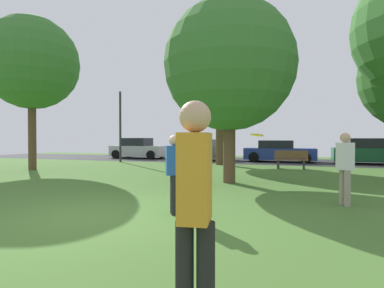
# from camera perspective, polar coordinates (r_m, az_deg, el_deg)

# --- Properties ---
(ground_plane) EXTENTS (44.00, 44.00, 0.00)m
(ground_plane) POSITION_cam_1_polar(r_m,az_deg,el_deg) (6.39, -17.10, -12.56)
(ground_plane) COLOR #47702D
(road_strip) EXTENTS (44.00, 6.40, 0.01)m
(road_strip) POSITION_cam_1_polar(r_m,az_deg,el_deg) (21.38, 9.12, -3.02)
(road_strip) COLOR #28282B
(road_strip) RESTS_ON ground_plane
(oak_tree_center) EXTENTS (4.40, 4.40, 7.31)m
(oak_tree_center) POSITION_cam_1_polar(r_m,az_deg,el_deg) (17.07, -27.43, 13.06)
(oak_tree_center) COLOR brown
(oak_tree_center) RESTS_ON ground_plane
(maple_tree_near) EXTENTS (4.44, 4.44, 6.21)m
(maple_tree_near) POSITION_cam_1_polar(r_m,az_deg,el_deg) (10.86, 6.90, 14.18)
(maple_tree_near) COLOR brown
(maple_tree_near) RESTS_ON ground_plane
(oak_tree_right) EXTENTS (4.55, 4.55, 7.02)m
(oak_tree_right) POSITION_cam_1_polar(r_m,az_deg,el_deg) (18.17, 5.21, 11.21)
(oak_tree_right) COLOR brown
(oak_tree_right) RESTS_ON ground_plane
(person_thrower) EXTENTS (0.39, 0.35, 1.62)m
(person_thrower) POSITION_cam_1_polar(r_m,az_deg,el_deg) (7.69, 26.34, -3.60)
(person_thrower) COLOR gray
(person_thrower) RESTS_ON ground_plane
(person_catcher) EXTENTS (0.39, 0.35, 1.57)m
(person_catcher) POSITION_cam_1_polar(r_m,az_deg,el_deg) (6.15, -3.29, -4.97)
(person_catcher) COLOR black
(person_catcher) RESTS_ON ground_plane
(person_bystander) EXTENTS (0.30, 0.35, 1.77)m
(person_bystander) POSITION_cam_1_polar(r_m,az_deg,el_deg) (2.34, 0.57, -11.40)
(person_bystander) COLOR black
(person_bystander) RESTS_ON ground_plane
(frisbee_disc) EXTENTS (0.38, 0.38, 0.07)m
(frisbee_disc) POSITION_cam_1_polar(r_m,az_deg,el_deg) (6.60, 11.85, 1.64)
(frisbee_disc) COLOR yellow
(parked_car_silver) EXTENTS (4.19, 2.11, 1.54)m
(parked_car_silver) POSITION_cam_1_polar(r_m,az_deg,el_deg) (24.14, -9.81, -0.91)
(parked_car_silver) COLOR #B7B7BC
(parked_car_silver) RESTS_ON ground_plane
(parked_car_grey) EXTENTS (4.26, 1.98, 1.44)m
(parked_car_grey) POSITION_cam_1_polar(r_m,az_deg,el_deg) (21.77, 1.87, -1.21)
(parked_car_grey) COLOR slate
(parked_car_grey) RESTS_ON ground_plane
(parked_car_blue) EXTENTS (4.44, 2.02, 1.38)m
(parked_car_blue) POSITION_cam_1_polar(r_m,az_deg,el_deg) (20.84, 15.74, -1.40)
(parked_car_blue) COLOR #233893
(parked_car_blue) RESTS_ON ground_plane
(parked_car_green) EXTENTS (4.23, 2.02, 1.52)m
(parked_car_green) POSITION_cam_1_polar(r_m,az_deg,el_deg) (21.17, 30.00, -1.32)
(parked_car_green) COLOR #195633
(parked_car_green) RESTS_ON ground_plane
(park_bench) EXTENTS (1.60, 0.45, 0.90)m
(park_bench) POSITION_cam_1_polar(r_m,az_deg,el_deg) (16.11, 17.75, -2.72)
(park_bench) COLOR brown
(park_bench) RESTS_ON ground_plane
(street_lamp_post) EXTENTS (0.14, 0.14, 4.50)m
(street_lamp_post) POSITION_cam_1_polar(r_m,az_deg,el_deg) (20.33, -13.06, 3.10)
(street_lamp_post) COLOR #2D2D33
(street_lamp_post) RESTS_ON ground_plane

